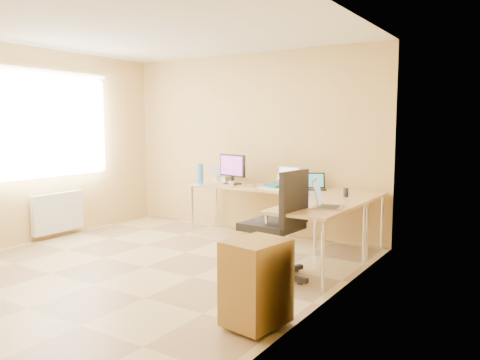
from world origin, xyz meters
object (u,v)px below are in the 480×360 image
Objects in this scene: laptop_black at (313,181)px; cabinet at (256,282)px; desk_main at (281,215)px; desk_fan at (217,174)px; mug at (231,184)px; water_bottle at (200,174)px; keyboard at (275,189)px; laptop_return at (329,196)px; laptop_center at (285,175)px; office_chair at (272,230)px; monitor at (232,169)px; desk_return at (318,239)px.

cabinet is at bearing -106.17° from laptop_black.
desk_main is 10.96× the size of desk_fan.
desk_fan is (-1.55, 0.03, 0.01)m from laptop_black.
laptop_black is at bearing 10.57° from desk_main.
water_bottle is (-0.52, 0.00, 0.11)m from mug.
laptop_black is at bearing 36.97° from keyboard.
desk_fan is 0.69× the size of laptop_return.
laptop_black is at bearing 16.85° from laptop_return.
keyboard is 5.29× the size of mug.
laptop_black is (0.41, -0.01, -0.06)m from laptop_center.
desk_main is 2.33× the size of office_chair.
keyboard reaches higher than desk_main.
mug is 0.13× the size of cabinet.
water_bottle reaches higher than keyboard.
water_bottle is at bearing -155.61° from laptop_center.
desk_fan is at bearing 168.11° from keyboard.
monitor is 0.44× the size of office_chair.
laptop_center is at bearing 94.06° from keyboard.
cabinet is at bearing -69.53° from desk_fan.
water_bottle is 0.26× the size of office_chair.
desk_fan is at bearing 142.47° from mug.
desk_fan is (-0.35, 0.11, -0.09)m from monitor.
desk_main is 1.65m from laptop_return.
laptop_return is 0.54× the size of cabinet.
monitor reaches higher than keyboard.
laptop_black is 0.30× the size of office_chair.
office_chair reaches higher than desk_fan.
desk_return is 1.31m from keyboard.
mug is at bearing 169.01° from laptop_black.
desk_return is at bearing -24.00° from mug.
water_bottle is (-1.55, -0.38, 0.04)m from laptop_black.
desk_main is at bearing 31.51° from laptop_return.
laptop_black reaches higher than desk_main.
desk_return is 1.55m from laptop_center.
laptop_center reaches higher than laptop_return.
monitor reaches higher than laptop_center.
desk_main is 1.57m from office_chair.
cabinet is (1.11, -2.36, -0.38)m from keyboard.
laptop_return is (1.90, -1.11, -0.10)m from monitor.
office_chair reaches higher than desk_main.
cabinet is at bearing -84.49° from desk_return.
laptop_black is 1.16× the size of water_bottle.
mug is at bearing 156.00° from desk_return.
desk_main is at bearing 14.80° from water_bottle.
desk_return is 3.68× the size of laptop_return.
mug is 0.67m from desk_fan.
laptop_return is at bearing -41.75° from laptop_center.
monitor is at bearing 150.37° from desk_return.
desk_fan reaches higher than laptop_black.
water_bottle is 2.13m from office_chair.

